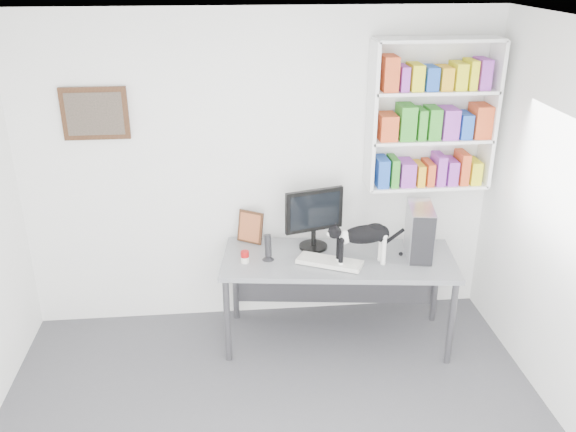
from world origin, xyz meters
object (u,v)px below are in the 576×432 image
(desk, at_px, (337,299))
(keyboard, at_px, (330,262))
(speaker, at_px, (268,247))
(soup_can, at_px, (245,257))
(cat, at_px, (363,244))
(bookshelf, at_px, (432,115))
(monitor, at_px, (314,218))
(leaning_print, at_px, (250,226))
(pc_tower, at_px, (420,231))

(desk, height_order, keyboard, keyboard)
(desk, relative_size, speaker, 8.31)
(soup_can, height_order, cat, cat)
(bookshelf, xyz_separation_m, desk, (-0.80, -0.38, -1.46))
(desk, distance_m, monitor, 0.71)
(monitor, bearing_deg, cat, -59.80)
(soup_can, bearing_deg, speaker, 9.47)
(desk, xyz_separation_m, speaker, (-0.57, 0.02, 0.51))
(soup_can, bearing_deg, cat, -7.54)
(leaning_print, height_order, soup_can, leaning_print)
(speaker, xyz_separation_m, soup_can, (-0.19, -0.03, -0.06))
(keyboard, relative_size, speaker, 2.27)
(pc_tower, relative_size, cat, 0.74)
(monitor, bearing_deg, leaning_print, 146.58)
(bookshelf, relative_size, speaker, 5.47)
(monitor, bearing_deg, bookshelf, -5.32)
(leaning_print, height_order, cat, cat)
(cat, bearing_deg, desk, 135.04)
(leaning_print, distance_m, soup_can, 0.40)
(bookshelf, xyz_separation_m, soup_can, (-1.56, -0.39, -1.02))
(pc_tower, height_order, leaning_print, pc_tower)
(bookshelf, distance_m, soup_can, 1.91)
(cat, bearing_deg, speaker, 161.70)
(cat, bearing_deg, bookshelf, 32.44)
(desk, relative_size, leaning_print, 6.64)
(bookshelf, bearing_deg, leaning_print, -179.66)
(leaning_print, bearing_deg, bookshelf, 32.02)
(bookshelf, height_order, leaning_print, bookshelf)
(keyboard, bearing_deg, leaning_print, 167.41)
(soup_can, xyz_separation_m, cat, (0.93, -0.12, 0.13))
(bookshelf, bearing_deg, cat, -141.03)
(bookshelf, distance_m, speaker, 1.71)
(desk, relative_size, pc_tower, 4.46)
(bookshelf, height_order, monitor, bookshelf)
(leaning_print, bearing_deg, keyboard, -6.31)
(leaning_print, bearing_deg, monitor, 13.78)
(desk, bearing_deg, monitor, 138.16)
(monitor, relative_size, speaker, 2.35)
(desk, xyz_separation_m, keyboard, (-0.09, -0.10, 0.41))
(pc_tower, xyz_separation_m, cat, (-0.49, -0.13, -0.04))
(monitor, relative_size, cat, 0.93)
(speaker, height_order, leaning_print, leaning_print)
(desk, bearing_deg, bookshelf, 32.45)
(pc_tower, relative_size, leaning_print, 1.49)
(speaker, bearing_deg, cat, -21.51)
(desk, xyz_separation_m, leaning_print, (-0.70, 0.37, 0.53))
(bookshelf, xyz_separation_m, keyboard, (-0.89, -0.49, -1.05))
(bookshelf, height_order, desk, bookshelf)
(desk, bearing_deg, pc_tower, 6.71)
(bookshelf, bearing_deg, desk, -154.58)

